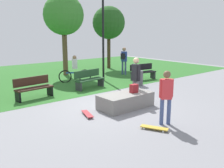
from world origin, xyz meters
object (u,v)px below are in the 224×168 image
skater_watching (136,76)px  park_bench_far_left (143,71)px  trash_bin (139,78)px  skater_performing_trick (166,94)px  concrete_ledge (126,101)px  lamp_post (103,29)px  pedestrian_with_backpack (124,58)px  tree_broad_elm (109,23)px  park_bench_center_lawn (33,87)px  skateboard_by_ledge (154,128)px  tree_leaning_ash (64,15)px  cyclist_on_bicycle (75,71)px  backpack_on_ledge (134,88)px  park_bench_by_oak (89,79)px  skateboard_spare (87,114)px

skater_watching → park_bench_far_left: (3.64, 3.06, -0.57)m
trash_bin → skater_performing_trick: bearing=-127.4°
concrete_ledge → skater_performing_trick: (-0.23, -2.02, 0.70)m
lamp_post → pedestrian_with_backpack: 2.97m
park_bench_far_left → lamp_post: (-1.94, 1.25, 2.42)m
concrete_ledge → tree_broad_elm: tree_broad_elm is taller
tree_broad_elm → skater_performing_trick: bearing=-120.6°
park_bench_far_left → lamp_post: bearing=147.1°
lamp_post → pedestrian_with_backpack: size_ratio=2.74×
park_bench_center_lawn → lamp_post: size_ratio=0.34×
skateboard_by_ledge → tree_leaning_ash: size_ratio=0.16×
park_bench_center_lawn → cyclist_on_bicycle: 3.69m
trash_bin → cyclist_on_bicycle: cyclist_on_bicycle is taller
concrete_ledge → cyclist_on_bicycle: bearing=78.8°
backpack_on_ledge → pedestrian_with_backpack: (4.45, 5.45, 0.37)m
concrete_ledge → skater_watching: 1.19m
park_bench_far_left → tree_leaning_ash: size_ratio=0.33×
skateboard_by_ledge → trash_bin: size_ratio=1.03×
park_bench_by_oak → trash_bin: size_ratio=2.11×
skater_performing_trick → skateboard_spare: skater_performing_trick is taller
backpack_on_ledge → park_bench_by_oak: size_ratio=0.19×
backpack_on_ledge → tree_broad_elm: size_ratio=0.07×
skater_performing_trick → skater_watching: bearing=65.5°
concrete_ledge → skateboard_spare: 1.64m
tree_broad_elm → cyclist_on_bicycle: tree_broad_elm is taller
concrete_ledge → skateboard_spare: (-1.62, 0.15, -0.21)m
tree_broad_elm → skateboard_by_ledge: bearing=-122.8°
park_bench_far_left → lamp_post: 3.34m
park_bench_center_lawn → tree_broad_elm: (7.95, 4.79, 2.90)m
skateboard_spare → skater_watching: bearing=4.1°
park_bench_center_lawn → trash_bin: 5.39m
skateboard_by_ledge → trash_bin: trash_bin is taller
concrete_ledge → tree_leaning_ash: bearing=76.9°
park_bench_far_left → park_bench_center_lawn: bearing=179.6°
park_bench_by_oak → tree_broad_elm: (5.07, 4.72, 2.90)m
backpack_on_ledge → skateboard_by_ledge: size_ratio=0.40×
tree_broad_elm → park_bench_by_oak: bearing=-137.0°
cyclist_on_bicycle → trash_bin: bearing=-53.8°
concrete_ledge → lamp_post: 5.92m
skater_watching → park_bench_by_oak: bearing=91.3°
backpack_on_ledge → skater_performing_trick: (-0.56, -1.93, 0.27)m
skateboard_spare → park_bench_center_lawn: park_bench_center_lawn is taller
park_bench_center_lawn → pedestrian_with_backpack: (6.89, 1.91, 0.59)m
concrete_ledge → park_bench_far_left: (4.48, 3.39, 0.21)m
park_bench_center_lawn → tree_leaning_ash: 6.65m
tree_broad_elm → pedestrian_with_backpack: bearing=-110.2°
skater_watching → skateboard_by_ledge: (-1.66, -2.44, -0.99)m
backpack_on_ledge → cyclist_on_bicycle: size_ratio=0.19×
skateboard_by_ledge → lamp_post: lamp_post is taller
tree_leaning_ash → pedestrian_with_backpack: bearing=-38.3°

